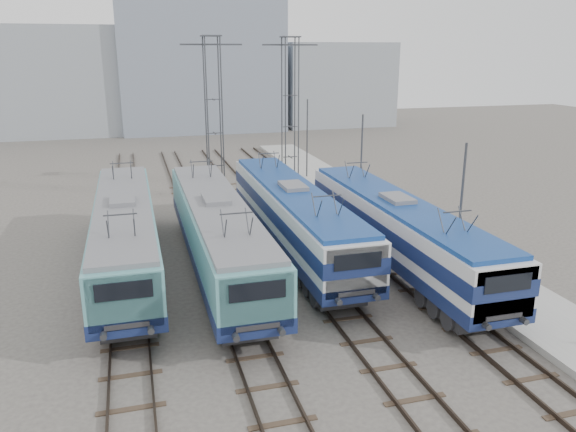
% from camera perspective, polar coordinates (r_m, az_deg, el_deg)
% --- Properties ---
extents(ground, '(160.00, 160.00, 0.00)m').
position_cam_1_polar(ground, '(23.86, 0.96, -11.08)').
color(ground, '#514C47').
extents(platform, '(4.00, 70.00, 0.30)m').
position_cam_1_polar(platform, '(34.38, 13.56, -2.42)').
color(platform, '#9E9E99').
rests_on(platform, ground).
extents(locomotive_far_left, '(2.91, 18.40, 3.46)m').
position_cam_1_polar(locomotive_far_left, '(29.36, -16.23, -1.51)').
color(locomotive_far_left, navy).
rests_on(locomotive_far_left, ground).
extents(locomotive_center_left, '(2.96, 18.71, 3.52)m').
position_cam_1_polar(locomotive_center_left, '(28.41, -7.15, -1.49)').
color(locomotive_center_left, navy).
rests_on(locomotive_center_left, ground).
extents(locomotive_center_right, '(2.94, 18.61, 3.50)m').
position_cam_1_polar(locomotive_center_right, '(30.95, 0.60, 0.25)').
color(locomotive_center_right, navy).
rests_on(locomotive_center_right, ground).
extents(locomotive_far_right, '(2.87, 18.12, 3.41)m').
position_cam_1_polar(locomotive_far_right, '(29.35, 11.06, -1.10)').
color(locomotive_far_right, navy).
rests_on(locomotive_far_right, ground).
extents(catenary_tower_west, '(4.50, 1.20, 12.00)m').
position_cam_1_polar(catenary_tower_west, '(42.90, -7.55, 10.52)').
color(catenary_tower_west, '#3F4247').
rests_on(catenary_tower_west, ground).
extents(catenary_tower_east, '(4.50, 1.20, 12.00)m').
position_cam_1_polar(catenary_tower_east, '(46.20, 0.22, 11.09)').
color(catenary_tower_east, '#3F4247').
rests_on(catenary_tower_east, ground).
extents(mast_front, '(0.12, 0.12, 7.00)m').
position_cam_1_polar(mast_front, '(27.70, 17.07, -0.04)').
color(mast_front, '#3F4247').
rests_on(mast_front, ground).
extents(mast_mid, '(0.12, 0.12, 7.00)m').
position_cam_1_polar(mast_mid, '(38.01, 7.43, 4.96)').
color(mast_mid, '#3F4247').
rests_on(mast_mid, ground).
extents(mast_rear, '(0.12, 0.12, 7.00)m').
position_cam_1_polar(mast_rear, '(49.10, 1.95, 7.71)').
color(mast_rear, '#3F4247').
rests_on(mast_rear, ground).
extents(building_west, '(18.00, 12.00, 14.00)m').
position_cam_1_polar(building_west, '(82.72, -21.68, 12.64)').
color(building_west, '#9198A1').
rests_on(building_west, ground).
extents(building_center, '(22.00, 14.00, 18.00)m').
position_cam_1_polar(building_center, '(82.88, -8.97, 14.97)').
color(building_center, gray).
rests_on(building_center, ground).
extents(building_east, '(16.00, 12.00, 12.00)m').
position_cam_1_polar(building_east, '(87.71, 4.55, 13.23)').
color(building_east, '#9198A1').
rests_on(building_east, ground).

